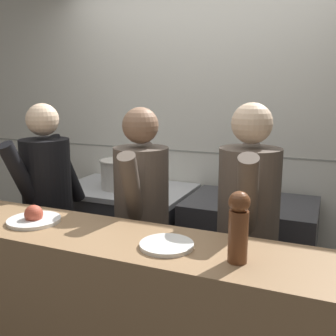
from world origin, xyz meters
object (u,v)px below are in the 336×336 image
at_px(stock_pot, 120,173).
at_px(plated_dish_dessert, 167,245).
at_px(chef_sous, 142,225).
at_px(oven_range, 127,238).
at_px(chef_line, 247,235).
at_px(pepper_mill, 238,225).
at_px(plated_dish_appetiser, 34,218).
at_px(chef_head_cook, 48,209).

distance_m(stock_pot, plated_dish_dessert, 1.57).
bearing_deg(chef_sous, oven_range, 112.44).
distance_m(plated_dish_dessert, chef_sous, 0.70).
relative_size(plated_dish_dessert, chef_line, 0.14).
distance_m(oven_range, pepper_mill, 1.94).
distance_m(chef_sous, chef_line, 0.62).
height_order(plated_dish_appetiser, chef_line, chef_line).
relative_size(plated_dish_appetiser, pepper_mill, 0.93).
height_order(oven_range, plated_dish_appetiser, plated_dish_appetiser).
xyz_separation_m(stock_pot, chef_sous, (0.55, -0.70, -0.13)).
height_order(plated_dish_dessert, chef_head_cook, chef_head_cook).
height_order(stock_pot, chef_sous, chef_sous).
bearing_deg(pepper_mill, chef_line, 97.78).
bearing_deg(plated_dish_dessert, plated_dish_appetiser, 177.76).
bearing_deg(plated_dish_appetiser, oven_range, 98.15).
height_order(stock_pot, plated_dish_appetiser, stock_pot).
height_order(pepper_mill, chef_sous, chef_sous).
bearing_deg(chef_sous, stock_pot, 115.47).
xyz_separation_m(plated_dish_appetiser, pepper_mill, (1.04, -0.05, 0.13)).
relative_size(plated_dish_appetiser, chef_sous, 0.17).
xyz_separation_m(oven_range, plated_dish_appetiser, (0.18, -1.26, 0.60)).
relative_size(oven_range, plated_dish_appetiser, 4.00).
bearing_deg(plated_dish_appetiser, chef_sous, 56.90).
height_order(plated_dish_appetiser, chef_sous, chef_sous).
relative_size(chef_head_cook, chef_sous, 1.01).
xyz_separation_m(stock_pot, chef_head_cook, (-0.16, -0.68, -0.12)).
bearing_deg(plated_dish_dessert, chef_line, 68.82).
height_order(plated_dish_dessert, chef_line, chef_line).
distance_m(pepper_mill, chef_line, 0.67).
distance_m(stock_pot, chef_line, 1.36).
height_order(chef_sous, chef_line, chef_line).
bearing_deg(stock_pot, plated_dish_dessert, -52.80).
bearing_deg(oven_range, plated_dish_dessert, -54.53).
relative_size(oven_range, chef_sous, 0.67).
xyz_separation_m(chef_sous, chef_line, (0.62, 0.03, 0.02)).
bearing_deg(chef_head_cook, chef_sous, 4.32).
distance_m(plated_dish_appetiser, chef_line, 1.12).
bearing_deg(stock_pot, chef_sous, -51.77).
relative_size(plated_dish_dessert, pepper_mill, 0.82).
bearing_deg(oven_range, chef_head_cook, -105.48).
bearing_deg(pepper_mill, plated_dish_appetiser, 177.10).
relative_size(oven_range, plated_dish_dessert, 4.55).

